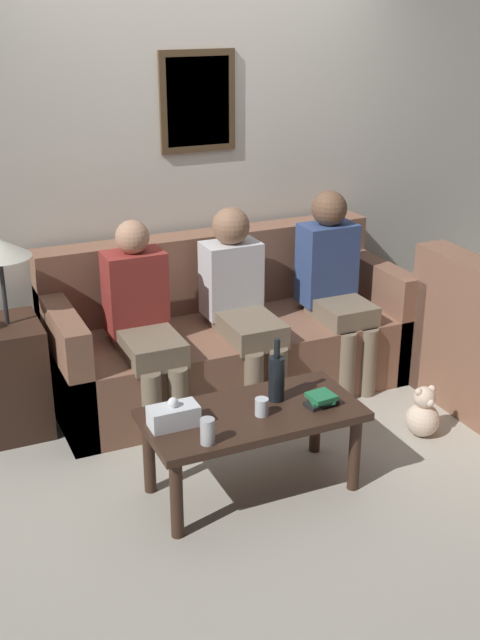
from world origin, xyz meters
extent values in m
plane|color=#ADA899|center=(0.00, 0.00, 0.00)|extent=(16.00, 16.00, 0.00)
cube|color=silver|center=(0.00, 0.98, 1.30)|extent=(9.00, 0.06, 2.60)
cube|color=#4C3823|center=(0.00, 0.94, 1.70)|extent=(0.48, 0.02, 0.60)
cube|color=#B7CCB2|center=(0.00, 0.93, 1.70)|extent=(0.40, 0.01, 0.52)
cube|color=brown|center=(0.00, 0.47, 0.22)|extent=(2.18, 0.87, 0.44)
cube|color=brown|center=(0.00, 0.80, 0.68)|extent=(2.18, 0.20, 0.49)
cube|color=brown|center=(-1.02, 0.47, 0.35)|extent=(0.14, 0.87, 0.70)
cube|color=brown|center=(1.02, 0.47, 0.35)|extent=(0.14, 0.87, 0.70)
cube|color=brown|center=(1.48, 0.01, 0.35)|extent=(0.87, 0.14, 0.70)
cube|color=#382319|center=(-0.35, -0.60, 0.42)|extent=(1.05, 0.51, 0.04)
cylinder|color=#382319|center=(-0.82, -0.80, 0.20)|extent=(0.06, 0.06, 0.40)
cylinder|color=#382319|center=(0.12, -0.80, 0.20)|extent=(0.06, 0.06, 0.40)
cylinder|color=#382319|center=(-0.82, -0.41, 0.20)|extent=(0.06, 0.06, 0.40)
cylinder|color=#382319|center=(0.12, -0.41, 0.20)|extent=(0.06, 0.06, 0.40)
cube|color=#382319|center=(-1.36, 0.50, 0.32)|extent=(0.45, 0.45, 0.64)
cylinder|color=#262628|center=(-1.30, 0.50, 0.84)|extent=(0.02, 0.02, 0.40)
cylinder|color=black|center=(-0.19, -0.54, 0.56)|extent=(0.08, 0.08, 0.23)
cylinder|color=black|center=(-0.19, -0.54, 0.72)|extent=(0.03, 0.03, 0.10)
cylinder|color=silver|center=(-0.33, -0.65, 0.49)|extent=(0.07, 0.07, 0.09)
cube|color=black|center=(-0.02, -0.68, 0.45)|extent=(0.17, 0.11, 0.02)
cube|color=#237547|center=(-0.02, -0.68, 0.47)|extent=(0.13, 0.12, 0.02)
cube|color=#237547|center=(-0.02, -0.68, 0.49)|extent=(0.13, 0.13, 0.02)
cylinder|color=#BCBCC1|center=(-0.66, -0.79, 0.50)|extent=(0.07, 0.07, 0.12)
cube|color=silver|center=(-0.74, -0.58, 0.49)|extent=(0.23, 0.12, 0.10)
sphere|color=white|center=(-0.74, -0.58, 0.56)|extent=(0.05, 0.05, 0.05)
cube|color=#756651|center=(-0.59, 0.24, 0.49)|extent=(0.31, 0.47, 0.14)
cylinder|color=#756651|center=(-0.66, 0.00, 0.22)|extent=(0.11, 0.11, 0.44)
cylinder|color=#756651|center=(-0.51, 0.00, 0.22)|extent=(0.11, 0.11, 0.44)
cube|color=maroon|center=(-0.59, 0.47, 0.73)|extent=(0.34, 0.22, 0.48)
sphere|color=tan|center=(-0.59, 0.47, 1.05)|extent=(0.19, 0.19, 0.19)
cube|color=#756651|center=(0.02, 0.26, 0.49)|extent=(0.31, 0.49, 0.14)
cylinder|color=#756651|center=(-0.05, 0.01, 0.22)|extent=(0.11, 0.11, 0.44)
cylinder|color=#756651|center=(0.10, 0.01, 0.22)|extent=(0.11, 0.11, 0.44)
cube|color=silver|center=(0.02, 0.50, 0.71)|extent=(0.34, 0.22, 0.45)
sphere|color=#8C664C|center=(0.02, 0.50, 1.04)|extent=(0.22, 0.22, 0.22)
cube|color=#756651|center=(0.65, 0.25, 0.49)|extent=(0.31, 0.41, 0.14)
cylinder|color=#756651|center=(0.58, 0.04, 0.22)|extent=(0.11, 0.11, 0.44)
cylinder|color=#756651|center=(0.73, 0.04, 0.22)|extent=(0.11, 0.11, 0.44)
cube|color=#33477A|center=(0.65, 0.45, 0.74)|extent=(0.34, 0.22, 0.50)
sphere|color=brown|center=(0.65, 0.45, 1.09)|extent=(0.22, 0.22, 0.22)
sphere|color=beige|center=(0.75, -0.51, 0.10)|extent=(0.19, 0.19, 0.19)
sphere|color=beige|center=(0.75, -0.51, 0.23)|extent=(0.12, 0.12, 0.12)
sphere|color=beige|center=(0.70, -0.51, 0.28)|extent=(0.04, 0.04, 0.04)
sphere|color=beige|center=(0.79, -0.51, 0.28)|extent=(0.04, 0.04, 0.04)
sphere|color=#FFEAD1|center=(0.75, -0.56, 0.23)|extent=(0.05, 0.05, 0.05)
camera|label=1|loc=(-1.80, -3.68, 2.30)|focal=45.00mm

